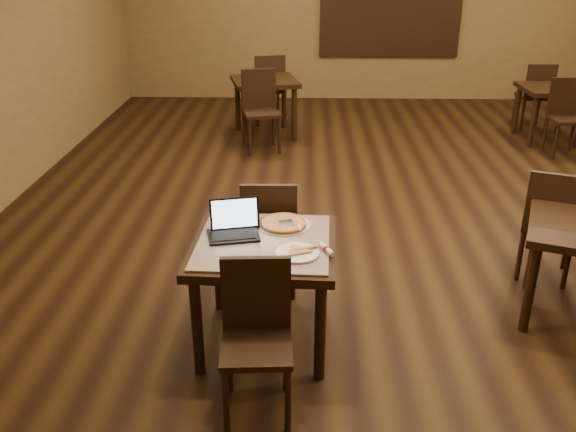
{
  "coord_description": "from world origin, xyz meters",
  "views": [
    {
      "loc": [
        -0.91,
        -5.68,
        2.52
      ],
      "look_at": [
        -1.01,
        -1.98,
        0.85
      ],
      "focal_mm": 38.0,
      "sensor_mm": 36.0,
      "label": 1
    }
  ],
  "objects_px": {
    "other_table_b_chair_near": "(260,105)",
    "other_table_a": "(551,96)",
    "other_table_a_chair_near": "(566,112)",
    "other_table_b_chair_far": "(269,85)",
    "chair_main_near": "(256,328)",
    "other_table_a_chair_far": "(536,92)",
    "tiled_table": "(264,255)",
    "other_table_b": "(265,89)",
    "other_table_c_chair_far": "(551,219)",
    "pizza_pan": "(283,225)",
    "chair_main_far": "(270,231)",
    "laptop": "(234,225)"
  },
  "relations": [
    {
      "from": "other_table_b_chair_near",
      "to": "other_table_a",
      "type": "bearing_deg",
      "value": -6.42
    },
    {
      "from": "other_table_a_chair_near",
      "to": "other_table_b_chair_far",
      "type": "distance_m",
      "value": 4.07
    },
    {
      "from": "chair_main_near",
      "to": "other_table_a_chair_far",
      "type": "height_order",
      "value": "other_table_a_chair_far"
    },
    {
      "from": "tiled_table",
      "to": "other_table_b",
      "type": "distance_m",
      "value": 4.89
    },
    {
      "from": "chair_main_near",
      "to": "other_table_c_chair_far",
      "type": "bearing_deg",
      "value": 31.15
    },
    {
      "from": "chair_main_near",
      "to": "other_table_a_chair_near",
      "type": "distance_m",
      "value": 6.02
    },
    {
      "from": "pizza_pan",
      "to": "other_table_c_chair_far",
      "type": "xyz_separation_m",
      "value": [
        2.07,
        0.65,
        -0.23
      ]
    },
    {
      "from": "chair_main_near",
      "to": "chair_main_far",
      "type": "relative_size",
      "value": 0.97
    },
    {
      "from": "other_table_a",
      "to": "other_table_b_chair_far",
      "type": "relative_size",
      "value": 0.78
    },
    {
      "from": "other_table_a",
      "to": "other_table_b",
      "type": "bearing_deg",
      "value": 176.99
    },
    {
      "from": "laptop",
      "to": "other_table_a_chair_far",
      "type": "height_order",
      "value": "laptop"
    },
    {
      "from": "other_table_b_chair_far",
      "to": "other_table_c_chair_far",
      "type": "xyz_separation_m",
      "value": [
        2.47,
        -4.59,
        -0.05
      ]
    },
    {
      "from": "pizza_pan",
      "to": "other_table_b_chair_far",
      "type": "xyz_separation_m",
      "value": [
        -0.4,
        5.24,
        -0.18
      ]
    },
    {
      "from": "other_table_a_chair_near",
      "to": "other_table_b_chair_near",
      "type": "bearing_deg",
      "value": 177.7
    },
    {
      "from": "laptop",
      "to": "other_table_c_chair_far",
      "type": "xyz_separation_m",
      "value": [
        2.39,
        0.79,
        -0.29
      ]
    },
    {
      "from": "other_table_b_chair_near",
      "to": "other_table_a_chair_far",
      "type": "bearing_deg",
      "value": 1.42
    },
    {
      "from": "chair_main_near",
      "to": "laptop",
      "type": "bearing_deg",
      "value": 101.74
    },
    {
      "from": "other_table_a_chair_far",
      "to": "other_table_c_chair_far",
      "type": "bearing_deg",
      "value": 71.17
    },
    {
      "from": "tiled_table",
      "to": "pizza_pan",
      "type": "bearing_deg",
      "value": 65.8
    },
    {
      "from": "other_table_a_chair_near",
      "to": "other_table_b_chair_near",
      "type": "xyz_separation_m",
      "value": [
        -3.9,
        0.07,
        0.04
      ]
    },
    {
      "from": "chair_main_far",
      "to": "other_table_a",
      "type": "xyz_separation_m",
      "value": [
        3.59,
        4.15,
        0.08
      ]
    },
    {
      "from": "other_table_a",
      "to": "other_table_c_chair_far",
      "type": "xyz_separation_m",
      "value": [
        -1.39,
        -3.87,
        -0.08
      ]
    },
    {
      "from": "pizza_pan",
      "to": "chair_main_near",
      "type": "bearing_deg",
      "value": -98.26
    },
    {
      "from": "tiled_table",
      "to": "other_table_b_chair_far",
      "type": "bearing_deg",
      "value": 95.24
    },
    {
      "from": "tiled_table",
      "to": "chair_main_far",
      "type": "bearing_deg",
      "value": 92.19
    },
    {
      "from": "other_table_a_chair_near",
      "to": "other_table_c_chair_far",
      "type": "bearing_deg",
      "value": -114.11
    },
    {
      "from": "tiled_table",
      "to": "other_table_b_chair_near",
      "type": "bearing_deg",
      "value": 96.62
    },
    {
      "from": "pizza_pan",
      "to": "other_table_a",
      "type": "xyz_separation_m",
      "value": [
        3.47,
        4.53,
        -0.15
      ]
    },
    {
      "from": "other_table_a_chair_near",
      "to": "other_table_b_chair_far",
      "type": "xyz_separation_m",
      "value": [
        -3.86,
        1.28,
        0.04
      ]
    },
    {
      "from": "laptop",
      "to": "other_table_b_chair_near",
      "type": "bearing_deg",
      "value": 78.68
    },
    {
      "from": "other_table_a_chair_far",
      "to": "other_table_c_chair_far",
      "type": "relative_size",
      "value": 1.01
    },
    {
      "from": "laptop",
      "to": "other_table_a",
      "type": "height_order",
      "value": "laptop"
    },
    {
      "from": "chair_main_near",
      "to": "chair_main_far",
      "type": "distance_m",
      "value": 1.24
    },
    {
      "from": "other_table_a",
      "to": "other_table_a_chair_far",
      "type": "xyz_separation_m",
      "value": [
        0.0,
        0.56,
        -0.07
      ]
    },
    {
      "from": "chair_main_near",
      "to": "other_table_a_chair_far",
      "type": "distance_m",
      "value": 6.95
    },
    {
      "from": "laptop",
      "to": "other_table_a_chair_far",
      "type": "bearing_deg",
      "value": 41.09
    },
    {
      "from": "tiled_table",
      "to": "other_table_b_chair_near",
      "type": "xyz_separation_m",
      "value": [
        -0.32,
        4.28,
        -0.08
      ]
    },
    {
      "from": "tiled_table",
      "to": "laptop",
      "type": "relative_size",
      "value": 2.6
    },
    {
      "from": "chair_main_far",
      "to": "other_table_b_chair_near",
      "type": "distance_m",
      "value": 3.67
    },
    {
      "from": "chair_main_near",
      "to": "other_table_a",
      "type": "distance_m",
      "value": 6.47
    },
    {
      "from": "chair_main_near",
      "to": "other_table_b_chair_far",
      "type": "distance_m",
      "value": 6.11
    },
    {
      "from": "other_table_a",
      "to": "other_table_b_chair_far",
      "type": "xyz_separation_m",
      "value": [
        -3.86,
        0.72,
        -0.03
      ]
    },
    {
      "from": "other_table_b_chair_near",
      "to": "pizza_pan",
      "type": "bearing_deg",
      "value": -97.38
    },
    {
      "from": "chair_main_far",
      "to": "other_table_a_chair_far",
      "type": "height_order",
      "value": "other_table_a_chair_far"
    },
    {
      "from": "laptop",
      "to": "other_table_b",
      "type": "height_order",
      "value": "laptop"
    },
    {
      "from": "chair_main_far",
      "to": "other_table_b_chair_far",
      "type": "xyz_separation_m",
      "value": [
        -0.28,
        4.87,
        0.05
      ]
    },
    {
      "from": "other_table_a_chair_near",
      "to": "other_table_a_chair_far",
      "type": "relative_size",
      "value": 1.0
    },
    {
      "from": "laptop",
      "to": "other_table_a",
      "type": "relative_size",
      "value": 0.46
    },
    {
      "from": "laptop",
      "to": "other_table_a_chair_near",
      "type": "distance_m",
      "value": 5.59
    },
    {
      "from": "other_table_b_chair_far",
      "to": "other_table_a_chair_near",
      "type": "bearing_deg",
      "value": 148.15
    }
  ]
}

